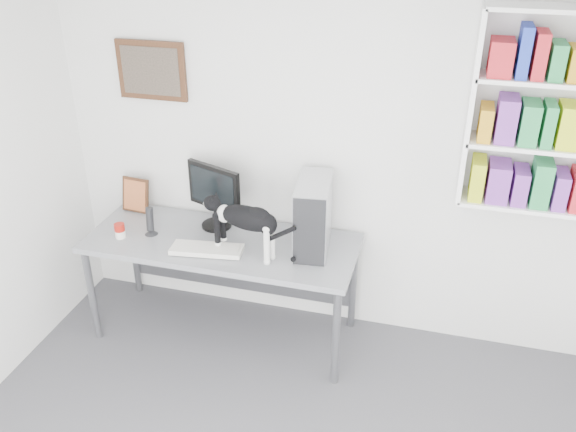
% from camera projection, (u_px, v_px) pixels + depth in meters
% --- Properties ---
extents(room, '(4.01, 4.01, 2.70)m').
position_uv_depth(room, '(233.00, 333.00, 2.60)').
color(room, '#4A4A4E').
rests_on(room, ground).
extents(bookshelf, '(1.03, 0.28, 1.24)m').
position_uv_depth(bookshelf, '(558.00, 114.00, 3.61)').
color(bookshelf, white).
rests_on(bookshelf, room).
extents(wall_art, '(0.52, 0.04, 0.42)m').
position_uv_depth(wall_art, '(152.00, 71.00, 4.32)').
color(wall_art, '#472817').
rests_on(wall_art, room).
extents(desk, '(1.95, 0.76, 0.81)m').
position_uv_depth(desk, '(224.00, 287.00, 4.55)').
color(desk, gray).
rests_on(desk, room).
extents(monitor, '(0.52, 0.38, 0.50)m').
position_uv_depth(monitor, '(215.00, 196.00, 4.44)').
color(monitor, black).
rests_on(monitor, desk).
extents(keyboard, '(0.52, 0.26, 0.04)m').
position_uv_depth(keyboard, '(207.00, 249.00, 4.22)').
color(keyboard, silver).
rests_on(keyboard, desk).
extents(pc_tower, '(0.28, 0.52, 0.50)m').
position_uv_depth(pc_tower, '(313.00, 215.00, 4.17)').
color(pc_tower, silver).
rests_on(pc_tower, desk).
extents(speaker, '(0.11, 0.11, 0.22)m').
position_uv_depth(speaker, '(150.00, 221.00, 4.39)').
color(speaker, black).
rests_on(speaker, desk).
extents(leaning_print, '(0.23, 0.11, 0.28)m').
position_uv_depth(leaning_print, '(135.00, 194.00, 4.71)').
color(leaning_print, '#472817').
rests_on(leaning_print, desk).
extents(soup_can, '(0.09, 0.09, 0.11)m').
position_uv_depth(soup_can, '(120.00, 231.00, 4.37)').
color(soup_can, '#A6170E').
rests_on(soup_can, desk).
extents(cat, '(0.65, 0.29, 0.39)m').
position_uv_depth(cat, '(246.00, 230.00, 4.10)').
color(cat, black).
rests_on(cat, desk).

